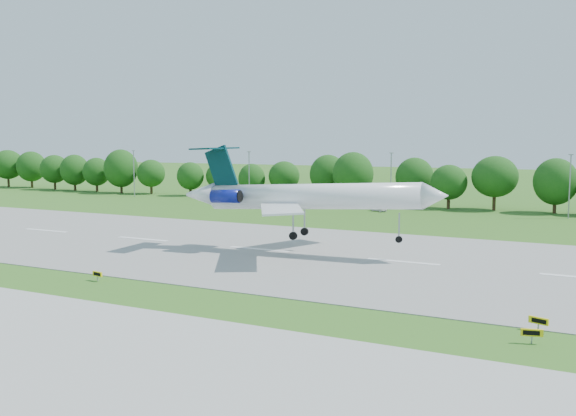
# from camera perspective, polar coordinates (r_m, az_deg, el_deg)

# --- Properties ---
(ground) EXTENTS (600.00, 600.00, 0.00)m
(ground) POSITION_cam_1_polar(r_m,az_deg,el_deg) (56.25, 2.70, -9.14)
(ground) COLOR #2F5716
(ground) RESTS_ON ground
(runway) EXTENTS (400.00, 45.00, 0.08)m
(runway) POSITION_cam_1_polar(r_m,az_deg,el_deg) (79.15, 10.18, -4.76)
(runway) COLOR gray
(runway) RESTS_ON ground
(taxiway) EXTENTS (400.00, 23.00, 0.08)m
(taxiway) POSITION_cam_1_polar(r_m,az_deg,el_deg) (41.27, -7.99, -14.84)
(taxiway) COLOR #ADADA8
(taxiway) RESTS_ON ground
(tree_line) EXTENTS (288.40, 8.40, 10.40)m
(tree_line) POSITION_cam_1_polar(r_m,az_deg,el_deg) (143.52, 18.00, 2.31)
(tree_line) COLOR #382314
(tree_line) RESTS_ON ground
(light_poles) EXTENTS (175.90, 0.25, 12.19)m
(light_poles) POSITION_cam_1_polar(r_m,az_deg,el_deg) (134.10, 16.27, 2.19)
(light_poles) COLOR gray
(light_poles) RESTS_ON ground
(airliner) EXTENTS (35.94, 26.09, 12.03)m
(airliner) POSITION_cam_1_polar(r_m,az_deg,el_deg) (82.98, 1.05, 1.12)
(airliner) COLOR white
(airliner) RESTS_ON ground
(taxi_sign_left) EXTENTS (1.44, 0.40, 1.01)m
(taxi_sign_left) POSITION_cam_1_polar(r_m,az_deg,el_deg) (70.51, -16.58, -5.65)
(taxi_sign_left) COLOR gray
(taxi_sign_left) RESTS_ON ground
(taxi_sign_centre) EXTENTS (1.54, 0.66, 1.10)m
(taxi_sign_centre) POSITION_cam_1_polar(r_m,az_deg,el_deg) (53.90, 21.38, -9.33)
(taxi_sign_centre) COLOR gray
(taxi_sign_centre) RESTS_ON ground
(taxi_sign_right) EXTENTS (1.56, 0.56, 1.10)m
(taxi_sign_right) POSITION_cam_1_polar(r_m,az_deg,el_deg) (50.52, 20.87, -10.34)
(taxi_sign_right) COLOR gray
(taxi_sign_right) RESTS_ON ground
(service_vehicle_a) EXTENTS (4.31, 2.61, 1.34)m
(service_vehicle_a) POSITION_cam_1_polar(r_m,az_deg,el_deg) (152.49, -4.54, 0.71)
(service_vehicle_a) COLOR silver
(service_vehicle_a) RESTS_ON ground
(service_vehicle_b) EXTENTS (4.25, 3.29, 1.35)m
(service_vehicle_b) POSITION_cam_1_polar(r_m,az_deg,el_deg) (135.01, 8.05, -0.01)
(service_vehicle_b) COLOR white
(service_vehicle_b) RESTS_ON ground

